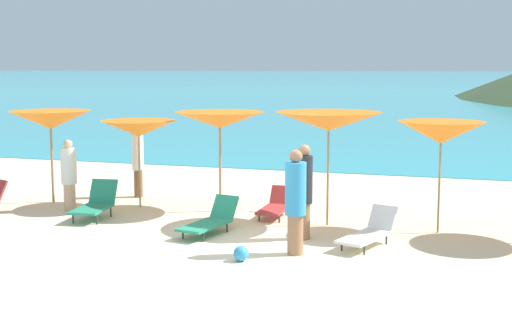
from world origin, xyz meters
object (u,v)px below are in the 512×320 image
(beachgoer_3, at_px, (69,174))
(lounge_chair_0, at_px, (95,203))
(umbrella_0, at_px, (50,120))
(lounge_chair_1, at_px, (210,220))
(beachgoer_4, at_px, (138,158))
(lounge_chair_3, at_px, (276,206))
(lounge_chair_2, at_px, (369,232))
(umbrella_1, at_px, (139,129))
(umbrella_2, at_px, (220,120))
(beachgoer_2, at_px, (296,200))
(umbrella_3, at_px, (329,122))
(umbrella_4, at_px, (441,133))
(beachgoer_0, at_px, (304,189))
(beach_ball, at_px, (241,254))

(beachgoer_3, bearing_deg, lounge_chair_0, -11.33)
(umbrella_0, relative_size, lounge_chair_1, 1.38)
(lounge_chair_1, relative_size, beachgoer_4, 0.89)
(umbrella_0, relative_size, lounge_chair_3, 1.61)
(umbrella_0, bearing_deg, lounge_chair_2, -13.03)
(beachgoer_4, bearing_deg, umbrella_1, 146.05)
(lounge_chair_3, xyz_separation_m, beachgoer_3, (-4.72, -0.78, 0.61))
(umbrella_2, relative_size, beachgoer_2, 1.22)
(lounge_chair_0, xyz_separation_m, lounge_chair_2, (6.05, -0.55, -0.07))
(umbrella_1, bearing_deg, umbrella_3, -6.73)
(umbrella_0, xyz_separation_m, beachgoer_3, (0.93, -0.74, -1.16))
(umbrella_4, distance_m, beachgoer_4, 7.73)
(beachgoer_0, height_order, beachgoer_3, beachgoer_0)
(lounge_chair_0, xyz_separation_m, beachgoer_3, (-0.99, 0.55, 0.53))
(umbrella_1, height_order, umbrella_3, umbrella_3)
(umbrella_3, bearing_deg, lounge_chair_2, -52.93)
(umbrella_3, bearing_deg, beachgoer_2, -91.85)
(umbrella_1, distance_m, beachgoer_2, 5.49)
(lounge_chair_2, bearing_deg, lounge_chair_3, 159.47)
(umbrella_0, bearing_deg, beachgoer_2, -22.61)
(lounge_chair_1, bearing_deg, beachgoer_3, 175.17)
(lounge_chair_0, relative_size, beachgoer_0, 0.79)
(umbrella_0, height_order, beachgoer_2, umbrella_0)
(lounge_chair_0, bearing_deg, beachgoer_0, -12.07)
(lounge_chair_0, bearing_deg, umbrella_4, -0.05)
(umbrella_3, xyz_separation_m, lounge_chair_1, (-2.07, -1.44, -1.90))
(umbrella_1, distance_m, lounge_chair_2, 6.23)
(umbrella_3, xyz_separation_m, beachgoer_3, (-5.97, -0.32, -1.31))
(lounge_chair_0, xyz_separation_m, beachgoer_4, (-0.25, 2.55, 0.66))
(umbrella_0, bearing_deg, lounge_chair_0, -33.91)
(umbrella_4, relative_size, beachgoer_0, 1.22)
(umbrella_0, relative_size, beachgoer_3, 1.36)
(beachgoer_2, relative_size, beach_ball, 7.02)
(umbrella_0, xyz_separation_m, umbrella_1, (2.29, 0.12, -0.16))
(umbrella_4, height_order, lounge_chair_0, umbrella_4)
(beachgoer_0, bearing_deg, lounge_chair_2, 151.73)
(lounge_chair_0, bearing_deg, beachgoer_4, 88.69)
(lounge_chair_0, height_order, lounge_chair_1, lounge_chair_0)
(umbrella_1, bearing_deg, lounge_chair_2, -19.10)
(umbrella_3, relative_size, beachgoer_0, 1.30)
(umbrella_2, height_order, beachgoer_3, umbrella_2)
(umbrella_1, distance_m, beachgoer_3, 1.89)
(umbrella_4, relative_size, beachgoer_3, 1.36)
(umbrella_2, distance_m, lounge_chair_3, 2.31)
(beach_ball, bearing_deg, lounge_chair_1, 125.75)
(umbrella_3, height_order, lounge_chair_0, umbrella_3)
(lounge_chair_1, bearing_deg, lounge_chair_2, 11.36)
(beachgoer_0, relative_size, beachgoer_4, 1.00)
(umbrella_0, height_order, beachgoer_0, umbrella_0)
(lounge_chair_1, height_order, lounge_chair_3, lounge_chair_1)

